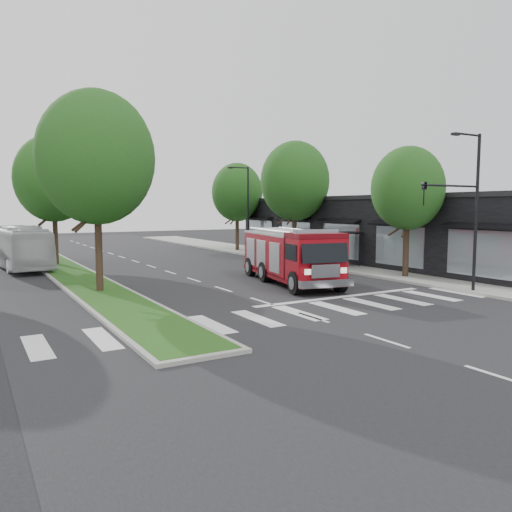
% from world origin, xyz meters
% --- Properties ---
extents(ground, '(140.00, 140.00, 0.00)m').
position_xyz_m(ground, '(0.00, 0.00, 0.00)').
color(ground, black).
rests_on(ground, ground).
extents(sidewalk_right, '(5.00, 80.00, 0.15)m').
position_xyz_m(sidewalk_right, '(12.50, 10.00, 0.07)').
color(sidewalk_right, gray).
rests_on(sidewalk_right, ground).
extents(median, '(3.00, 50.00, 0.15)m').
position_xyz_m(median, '(-6.00, 18.00, 0.08)').
color(median, gray).
rests_on(median, ground).
extents(storefront_row, '(8.00, 30.00, 5.00)m').
position_xyz_m(storefront_row, '(17.00, 10.00, 2.50)').
color(storefront_row, black).
rests_on(storefront_row, ground).
extents(bus_shelter, '(3.20, 1.60, 2.61)m').
position_xyz_m(bus_shelter, '(11.20, 8.15, 2.04)').
color(bus_shelter, black).
rests_on(bus_shelter, ground).
extents(tree_right_near, '(4.40, 4.40, 8.05)m').
position_xyz_m(tree_right_near, '(11.50, 2.00, 5.51)').
color(tree_right_near, black).
rests_on(tree_right_near, ground).
extents(tree_right_mid, '(5.60, 5.60, 9.72)m').
position_xyz_m(tree_right_mid, '(11.50, 14.00, 6.49)').
color(tree_right_mid, black).
rests_on(tree_right_mid, ground).
extents(tree_right_far, '(5.00, 5.00, 8.73)m').
position_xyz_m(tree_right_far, '(11.50, 24.00, 5.84)').
color(tree_right_far, black).
rests_on(tree_right_far, ground).
extents(tree_median_near, '(5.80, 5.80, 10.16)m').
position_xyz_m(tree_median_near, '(-6.00, 6.00, 6.81)').
color(tree_median_near, black).
rests_on(tree_median_near, ground).
extents(tree_median_far, '(5.60, 5.60, 9.72)m').
position_xyz_m(tree_median_far, '(-6.00, 20.00, 6.49)').
color(tree_median_far, black).
rests_on(tree_median_far, ground).
extents(streetlight_right_near, '(4.08, 0.22, 8.00)m').
position_xyz_m(streetlight_right_near, '(9.61, -3.50, 4.67)').
color(streetlight_right_near, black).
rests_on(streetlight_right_near, ground).
extents(streetlight_right_far, '(2.11, 0.20, 8.00)m').
position_xyz_m(streetlight_right_far, '(10.35, 20.00, 4.48)').
color(streetlight_right_far, black).
rests_on(streetlight_right_far, ground).
extents(fire_engine, '(4.57, 9.75, 3.25)m').
position_xyz_m(fire_engine, '(4.30, 3.96, 1.56)').
color(fire_engine, '#53040A').
rests_on(fire_engine, ground).
extents(city_bus, '(3.41, 11.12, 3.05)m').
position_xyz_m(city_bus, '(-8.50, 19.79, 1.53)').
color(city_bus, '#BCBCC1').
rests_on(city_bus, ground).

